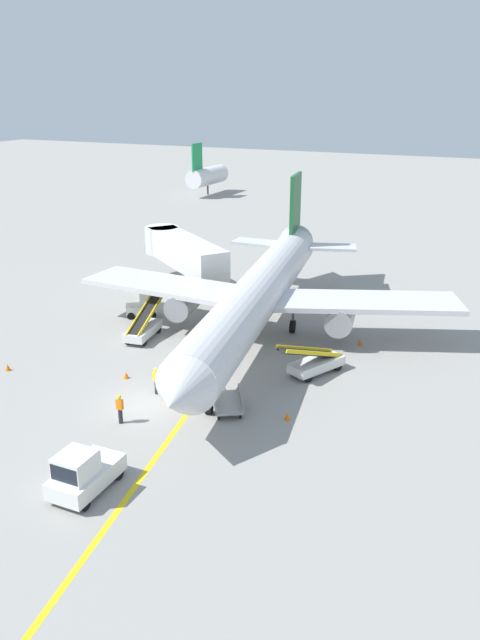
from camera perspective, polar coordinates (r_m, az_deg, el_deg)
ground_plane at (r=36.82m, az=-8.64°, el=-7.59°), size 300.00×300.00×0.00m
taxi_line_yellow at (r=39.76m, az=-2.37°, el=-5.14°), size 14.12×78.85×0.01m
airliner at (r=44.77m, az=1.81°, el=2.55°), size 28.18×35.22×10.10m
jet_bridge at (r=56.49m, az=-5.49°, el=6.38°), size 11.74×9.67×4.85m
pushback_tug at (r=29.55m, az=-14.12°, el=-13.39°), size 1.94×3.62×2.20m
baggage_tug_near_wing at (r=50.22m, az=-8.82°, el=1.32°), size 2.72×2.42×2.10m
belt_loader_forward_hold at (r=45.98m, az=-8.79°, el=-0.69°), size 2.11×5.15×2.59m
belt_loader_aft_hold at (r=40.08m, az=6.87°, el=-3.84°), size 3.33×5.04×2.59m
baggage_cart_loaded at (r=35.63m, az=-1.14°, el=-7.49°), size 2.79×3.63×0.94m
ground_crew_marshaller at (r=37.49m, az=-7.65°, el=-5.43°), size 0.36×0.24×1.70m
ground_crew_wing_walker at (r=34.68m, az=-10.90°, el=-7.89°), size 0.36×0.24×1.70m
safety_cone_nose_left at (r=40.02m, az=-10.35°, el=-4.96°), size 0.36×0.36×0.44m
safety_cone_nose_right at (r=34.79m, az=4.35°, el=-8.75°), size 0.36×0.36×0.44m
safety_cone_wingtip_left at (r=43.13m, az=-20.43°, el=-4.06°), size 0.36×0.36×0.44m
safety_cone_wingtip_right at (r=53.80m, az=-4.42°, el=2.01°), size 0.36×0.36×0.44m
safety_cone_tail_area at (r=45.16m, az=10.93°, el=-1.99°), size 0.36×0.36×0.44m
distant_aircraft_far_left at (r=108.80m, az=-3.01°, el=13.02°), size 3.00×10.10×8.80m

